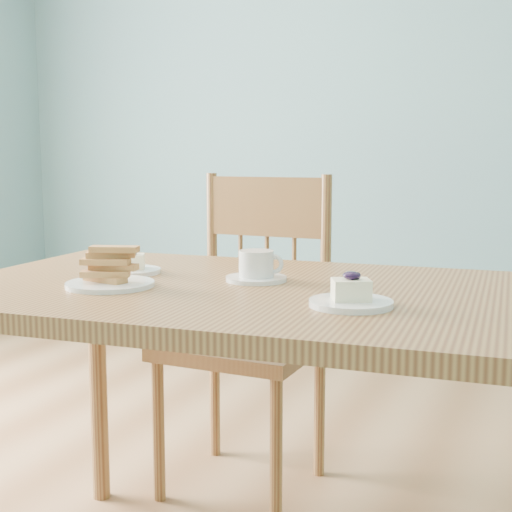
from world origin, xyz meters
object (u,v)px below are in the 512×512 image
dining_table (264,321)px  coffee_cup (257,268)px  cheesecake_plate_far (131,267)px  biscotti_plate (110,274)px  dining_chair (248,329)px  cheesecake_plate_near (351,297)px

dining_table → coffee_cup: size_ratio=10.55×
dining_table → cheesecake_plate_far: (-0.38, 0.04, 0.09)m
cheesecake_plate_far → biscotti_plate: bearing=-71.0°
dining_table → biscotti_plate: size_ratio=7.64×
dining_chair → biscotti_plate: 0.80m
dining_table → biscotti_plate: biscotti_plate is taller
dining_chair → coffee_cup: bearing=-62.9°
cheesecake_plate_near → biscotti_plate: 0.56m
dining_table → biscotti_plate: 0.37m
cheesecake_plate_far → biscotti_plate: 0.19m
dining_table → dining_chair: bearing=113.5°
dining_table → dining_chair: (-0.32, 0.61, -0.19)m
dining_table → biscotti_plate: (-0.32, -0.14, 0.11)m
dining_table → cheesecake_plate_near: cheesecake_plate_near is taller
dining_table → cheesecake_plate_near: size_ratio=9.19×
dining_chair → cheesecake_plate_far: size_ratio=6.88×
cheesecake_plate_far → coffee_cup: bearing=4.6°
cheesecake_plate_near → coffee_cup: bearing=146.7°
cheesecake_plate_near → dining_table: bearing=153.1°
coffee_cup → biscotti_plate: (-0.28, -0.20, -0.00)m
dining_chair → cheesecake_plate_near: 0.96m
cheesecake_plate_near → coffee_cup: coffee_cup is taller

